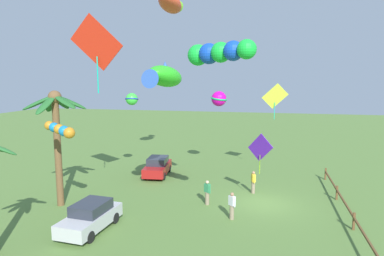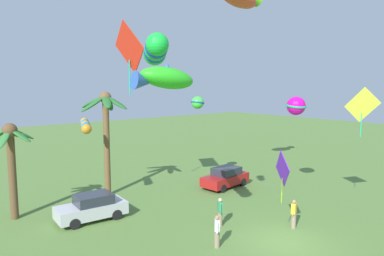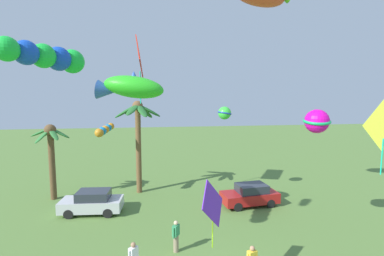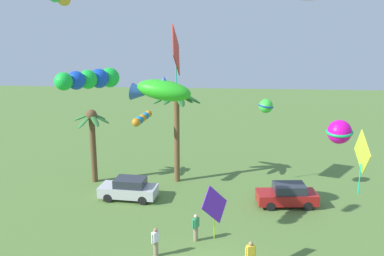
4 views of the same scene
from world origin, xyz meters
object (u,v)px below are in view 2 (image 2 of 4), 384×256
at_px(kite_ball_1, 198,103).
at_px(kite_diamond_4, 282,170).
at_px(palm_tree_0, 106,118).
at_px(parked_car_1, 92,207).
at_px(spectator_0, 220,212).
at_px(kite_fish_9, 164,78).
at_px(kite_diamond_7, 362,105).
at_px(parked_car_0, 225,177).
at_px(kite_tube_2, 156,50).
at_px(kite_diamond_3, 129,48).
at_px(spectator_1, 217,231).
at_px(palm_tree_1, 11,152).
at_px(spectator_2, 294,214).
at_px(kite_ball_0, 296,106).
at_px(kite_tube_8, 86,126).

relative_size(kite_ball_1, kite_diamond_4, 0.45).
relative_size(palm_tree_0, parked_car_1, 1.81).
relative_size(spectator_0, kite_ball_1, 1.33).
distance_m(kite_diamond_4, kite_fish_9, 7.72).
bearing_deg(kite_diamond_7, palm_tree_0, 125.18).
bearing_deg(parked_car_0, kite_tube_2, -148.75).
bearing_deg(kite_tube_2, kite_diamond_3, 66.92).
xyz_separation_m(spectator_1, kite_diamond_4, (3.05, -1.44, 2.80)).
bearing_deg(kite_tube_2, palm_tree_1, 108.70).
relative_size(spectator_0, kite_tube_2, 0.48).
bearing_deg(spectator_2, palm_tree_0, 112.76).
relative_size(palm_tree_0, kite_tube_2, 2.21).
xyz_separation_m(spectator_2, kite_diamond_4, (-1.76, -0.44, 2.80)).
xyz_separation_m(kite_ball_0, kite_ball_1, (-3.24, 6.34, 0.08)).
bearing_deg(spectator_1, kite_tube_2, 171.54).
bearing_deg(spectator_1, spectator_0, 42.38).
distance_m(spectator_1, kite_fish_9, 8.28).
bearing_deg(kite_ball_0, spectator_1, -167.15).
distance_m(spectator_2, kite_diamond_4, 3.33).
relative_size(kite_diamond_4, kite_tube_8, 1.26).
height_order(spectator_2, kite_diamond_4, kite_diamond_4).
height_order(parked_car_1, kite_tube_8, kite_tube_8).
bearing_deg(palm_tree_0, kite_fish_9, -90.56).
bearing_deg(parked_car_1, spectator_1, -66.92).
distance_m(parked_car_1, kite_ball_1, 10.86).
height_order(palm_tree_0, kite_diamond_4, palm_tree_0).
bearing_deg(kite_diamond_3, spectator_1, -91.19).
bearing_deg(palm_tree_1, kite_tube_8, -16.41).
bearing_deg(parked_car_1, kite_diamond_7, -37.98).
bearing_deg(kite_diamond_3, parked_car_1, -163.52).
relative_size(kite_tube_2, kite_fish_9, 0.88).
bearing_deg(kite_diamond_3, palm_tree_0, 96.92).
distance_m(kite_tube_2, kite_diamond_4, 8.50).
distance_m(spectator_0, spectator_1, 2.63).
bearing_deg(spectator_0, kite_diamond_3, 105.59).
height_order(kite_tube_2, kite_diamond_7, kite_tube_2).
relative_size(kite_diamond_4, kite_fish_9, 0.72).
height_order(parked_car_0, spectator_0, spectator_0).
relative_size(parked_car_0, spectator_2, 2.55).
relative_size(parked_car_1, spectator_0, 2.53).
bearing_deg(palm_tree_0, parked_car_0, -26.57).
xyz_separation_m(parked_car_1, spectator_1, (3.06, -7.18, 0.06)).
bearing_deg(palm_tree_1, kite_diamond_7, -39.05).
relative_size(parked_car_1, spectator_2, 2.53).
bearing_deg(palm_tree_0, palm_tree_1, -174.71).
bearing_deg(kite_diamond_7, kite_diamond_4, 171.40).
bearing_deg(kite_tube_2, spectator_1, -8.46).
distance_m(spectator_1, kite_diamond_7, 11.08).
distance_m(parked_car_0, kite_ball_0, 7.59).
relative_size(palm_tree_1, kite_diamond_4, 2.09).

